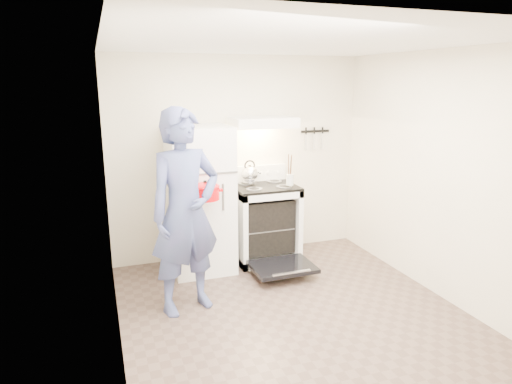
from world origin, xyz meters
TOP-DOWN VIEW (x-y plane):
  - floor at (0.00, 0.00)m, footprint 3.60×3.60m
  - back_wall at (0.00, 1.80)m, footprint 3.20×0.02m
  - refrigerator at (-0.58, 1.45)m, footprint 0.70×0.70m
  - stove_body at (0.23, 1.48)m, footprint 0.76×0.65m
  - cooktop at (0.23, 1.48)m, footprint 0.76×0.65m
  - backsplash at (0.23, 1.76)m, footprint 0.76×0.07m
  - oven_door at (0.23, 0.88)m, footprint 0.70×0.54m
  - oven_rack at (0.23, 1.48)m, footprint 0.60×0.52m
  - range_hood at (0.23, 1.55)m, footprint 0.76×0.50m
  - knife_strip at (1.05, 1.79)m, footprint 0.40×0.02m
  - pizza_stone at (0.15, 1.54)m, footprint 0.33×0.33m
  - tea_kettle at (0.07, 1.56)m, footprint 0.25×0.21m
  - utensil_jar at (0.48, 1.28)m, footprint 0.11×0.11m
  - person at (-0.93, 0.52)m, footprint 0.83×0.66m
  - dutch_oven at (-0.64, 0.91)m, footprint 0.36×0.29m

SIDE VIEW (x-z plane):
  - floor at x=0.00m, z-range 0.00..0.00m
  - oven_door at x=0.23m, z-range 0.10..0.15m
  - oven_rack at x=0.23m, z-range 0.43..0.45m
  - pizza_stone at x=0.15m, z-range 0.45..0.46m
  - stove_body at x=0.23m, z-range 0.00..0.92m
  - refrigerator at x=-0.58m, z-range 0.00..1.70m
  - cooktop at x=0.23m, z-range 0.92..0.95m
  - person at x=-0.93m, z-range 0.00..1.97m
  - utensil_jar at x=0.48m, z-range 0.98..1.11m
  - backsplash at x=0.23m, z-range 0.95..1.15m
  - dutch_oven at x=-0.64m, z-range 0.94..1.18m
  - tea_kettle at x=0.07m, z-range 0.95..1.26m
  - back_wall at x=0.00m, z-range 0.00..2.50m
  - knife_strip at x=1.05m, z-range 1.54..1.56m
  - range_hood at x=0.23m, z-range 1.65..1.77m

